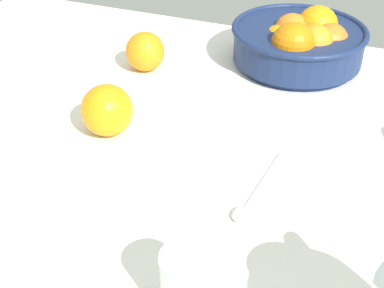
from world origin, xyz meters
The scene contains 6 objects.
ground_plane centered at (0.00, 0.00, -1.50)cm, with size 149.11×108.98×3.00cm, color white.
fruit_bowl centered at (7.41, 39.90, 5.13)cm, with size 27.57×27.57×11.60cm.
juice_glass centered at (9.37, -25.72, 3.86)cm, with size 6.35×6.35×8.75cm.
loose_orange_0 centered at (-21.06, 26.15, 3.98)cm, with size 7.97×7.97×7.97cm, color orange.
loose_orange_3 centered at (-16.73, 2.85, 4.37)cm, with size 8.73×8.73×8.73cm, color orange.
spoon centered at (10.62, -4.28, 0.42)cm, with size 3.37×18.19×1.00cm.
Camera 1 is at (23.40, -60.13, 49.48)cm, focal length 48.68 mm.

